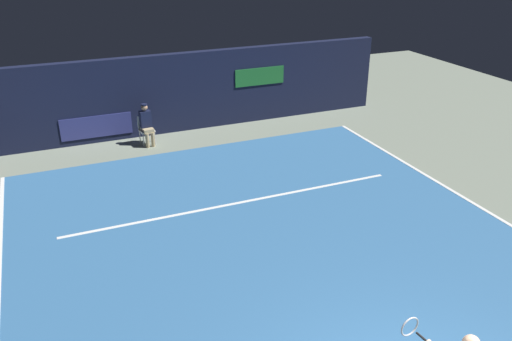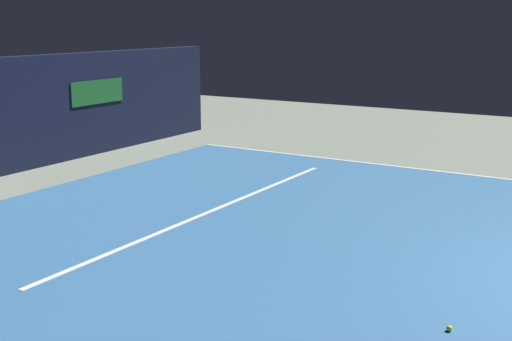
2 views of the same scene
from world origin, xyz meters
name	(u,v)px [view 1 (image 1 of 2)]	position (x,y,z in m)	size (l,w,h in m)	color
ground_plane	(272,246)	(0.00, 4.99, 0.00)	(31.00, 31.00, 0.00)	gray
court_surface	(272,246)	(0.00, 4.99, 0.01)	(10.91, 11.98, 0.01)	#336699
line_sideline_left	(468,200)	(5.41, 4.99, 0.01)	(0.10, 11.98, 0.01)	white
line_service	(237,203)	(0.00, 7.09, 0.01)	(8.51, 0.10, 0.01)	white
back_wall	(174,93)	(0.00, 12.82, 1.30)	(14.93, 0.33, 2.60)	#141933
line_judge_on_chair	(146,124)	(-1.18, 11.91, 0.69)	(0.49, 0.56, 1.32)	white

